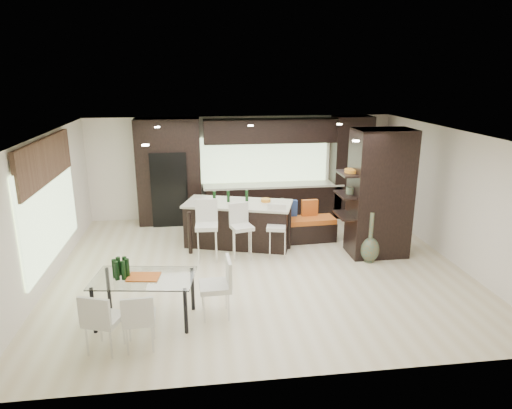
{
  "coord_description": "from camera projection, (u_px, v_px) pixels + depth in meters",
  "views": [
    {
      "loc": [
        -1.19,
        -8.43,
        3.81
      ],
      "look_at": [
        0.0,
        0.6,
        1.15
      ],
      "focal_mm": 32.0,
      "sensor_mm": 36.0,
      "label": 1
    }
  ],
  "objects": [
    {
      "name": "bench",
      "position": [
        304.0,
        229.0,
        10.63
      ],
      "size": [
        1.46,
        0.62,
        0.55
      ],
      "primitive_type": "cube",
      "rotation": [
        0.0,
        0.0,
        0.05
      ],
      "color": "black",
      "rests_on": "ground"
    },
    {
      "name": "dining_table",
      "position": [
        145.0,
        299.0,
        7.16
      ],
      "size": [
        1.66,
        1.08,
        0.74
      ],
      "primitive_type": "cube",
      "rotation": [
        0.0,
        0.0,
        -0.14
      ],
      "color": "white",
      "rests_on": "ground"
    },
    {
      "name": "refrigerator",
      "position": [
        170.0,
        187.0,
        11.71
      ],
      "size": [
        0.9,
        0.68,
        1.9
      ],
      "primitive_type": "cube",
      "color": "black",
      "rests_on": "ground"
    },
    {
      "name": "back_wall",
      "position": [
        242.0,
        167.0,
        12.19
      ],
      "size": [
        8.0,
        0.02,
        2.7
      ],
      "primitive_type": "cube",
      "color": "white",
      "rests_on": "ground"
    },
    {
      "name": "ceiling_spots",
      "position": [
        258.0,
        133.0,
        8.73
      ],
      "size": [
        4.0,
        3.0,
        0.02
      ],
      "primitive_type": "cube",
      "color": "white",
      "rests_on": "ceiling"
    },
    {
      "name": "stool_left",
      "position": [
        207.0,
        237.0,
        9.44
      ],
      "size": [
        0.48,
        0.48,
        1.03
      ],
      "primitive_type": "cube",
      "rotation": [
        0.0,
        0.0,
        -0.05
      ],
      "color": "beige",
      "rests_on": "ground"
    },
    {
      "name": "chair_end",
      "position": [
        215.0,
        290.0,
        7.28
      ],
      "size": [
        0.51,
        0.51,
        0.91
      ],
      "primitive_type": "cube",
      "rotation": [
        0.0,
        0.0,
        1.61
      ],
      "color": "beige",
      "rests_on": "ground"
    },
    {
      "name": "partition_column",
      "position": [
        380.0,
        193.0,
        9.57
      ],
      "size": [
        1.2,
        0.8,
        2.7
      ],
      "primitive_type": "cube",
      "color": "black",
      "rests_on": "ground"
    },
    {
      "name": "left_wall",
      "position": [
        44.0,
        211.0,
        8.36
      ],
      "size": [
        0.02,
        7.0,
        2.7
      ],
      "primitive_type": "cube",
      "color": "white",
      "rests_on": "ground"
    },
    {
      "name": "stone_accent",
      "position": [
        45.0,
        161.0,
        8.31
      ],
      "size": [
        0.08,
        3.0,
        0.8
      ],
      "primitive_type": "cube",
      "color": "brown",
      "rests_on": "left_wall"
    },
    {
      "name": "kitchen_island",
      "position": [
        238.0,
        224.0,
        10.34
      ],
      "size": [
        2.58,
        1.69,
        0.99
      ],
      "primitive_type": "cube",
      "rotation": [
        0.0,
        0.0,
        -0.3
      ],
      "color": "black",
      "rests_on": "ground"
    },
    {
      "name": "right_wall",
      "position": [
        453.0,
        196.0,
        9.37
      ],
      "size": [
        0.02,
        7.0,
        2.7
      ],
      "primitive_type": "cube",
      "color": "white",
      "rests_on": "ground"
    },
    {
      "name": "chair_near",
      "position": [
        140.0,
        322.0,
        6.45
      ],
      "size": [
        0.46,
        0.46,
        0.81
      ],
      "primitive_type": "cube",
      "rotation": [
        0.0,
        0.0,
        0.05
      ],
      "color": "beige",
      "rests_on": "ground"
    },
    {
      "name": "ceiling",
      "position": [
        260.0,
        134.0,
        8.48
      ],
      "size": [
        8.0,
        7.0,
        0.02
      ],
      "primitive_type": "cube",
      "color": "white",
      "rests_on": "ground"
    },
    {
      "name": "window_left",
      "position": [
        50.0,
        208.0,
        8.56
      ],
      "size": [
        0.04,
        3.2,
        1.9
      ],
      "primitive_type": "cube",
      "color": "#B2D199",
      "rests_on": "left_wall"
    },
    {
      "name": "floor_vase",
      "position": [
        371.0,
        237.0,
        9.37
      ],
      "size": [
        0.48,
        0.48,
        1.07
      ],
      "primitive_type": null,
      "rotation": [
        0.0,
        0.0,
        0.27
      ],
      "color": "#48523B",
      "rests_on": "ground"
    },
    {
      "name": "chair_far",
      "position": [
        104.0,
        323.0,
        6.38
      ],
      "size": [
        0.59,
        0.59,
        0.85
      ],
      "primitive_type": "cube",
      "rotation": [
        0.0,
        0.0,
        -0.34
      ],
      "color": "beige",
      "rests_on": "ground"
    },
    {
      "name": "window_back",
      "position": [
        264.0,
        160.0,
        12.17
      ],
      "size": [
        3.4,
        0.04,
        1.2
      ],
      "primitive_type": "cube",
      "color": "#B2D199",
      "rests_on": "back_wall"
    },
    {
      "name": "stool_mid",
      "position": [
        242.0,
        237.0,
        9.56
      ],
      "size": [
        0.51,
        0.51,
        0.95
      ],
      "primitive_type": "cube",
      "rotation": [
        0.0,
        0.0,
        0.26
      ],
      "color": "beige",
      "rests_on": "ground"
    },
    {
      "name": "stool_right",
      "position": [
        276.0,
        236.0,
        9.67
      ],
      "size": [
        0.48,
        0.48,
        0.9
      ],
      "primitive_type": "cube",
      "rotation": [
        0.0,
        0.0,
        -0.22
      ],
      "color": "beige",
      "rests_on": "ground"
    },
    {
      "name": "back_cabinetry",
      "position": [
        262.0,
        169.0,
        11.94
      ],
      "size": [
        6.8,
        0.68,
        2.7
      ],
      "primitive_type": "cube",
      "color": "black",
      "rests_on": "ground"
    },
    {
      "name": "ground",
      "position": [
        260.0,
        267.0,
        9.24
      ],
      "size": [
        8.0,
        8.0,
        0.0
      ],
      "primitive_type": "plane",
      "color": "beige",
      "rests_on": "ground"
    }
  ]
}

